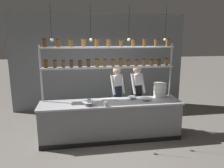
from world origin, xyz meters
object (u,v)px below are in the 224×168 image
(prep_bowl_near_left, at_px, (89,104))
(chef_center, at_px, (137,92))
(chef_left, at_px, (117,92))
(serving_cup_front, at_px, (106,104))
(cutting_board, at_px, (110,100))
(spice_shelf_unit, at_px, (108,59))
(prep_bowl_center_back, at_px, (146,99))
(serving_cup_by_board, at_px, (89,100))
(container_stack, at_px, (160,90))
(prep_bowl_center_front, at_px, (132,98))

(prep_bowl_near_left, bearing_deg, chef_center, 30.23)
(prep_bowl_near_left, bearing_deg, chef_left, 49.13)
(chef_center, bearing_deg, serving_cup_front, -151.07)
(chef_center, bearing_deg, cutting_board, -165.54)
(chef_left, bearing_deg, chef_center, -34.72)
(spice_shelf_unit, relative_size, prep_bowl_near_left, 11.12)
(chef_center, xyz_separation_m, prep_bowl_center_back, (0.05, -0.65, -0.03))
(chef_center, xyz_separation_m, serving_cup_by_board, (-1.32, -0.56, -0.02))
(spice_shelf_unit, xyz_separation_m, chef_center, (0.82, 0.29, -0.92))
(container_stack, relative_size, cutting_board, 0.90)
(prep_bowl_near_left, relative_size, serving_cup_by_board, 3.08)
(cutting_board, bearing_deg, serving_cup_front, -109.06)
(cutting_board, height_order, prep_bowl_center_front, prep_bowl_center_front)
(spice_shelf_unit, distance_m, chef_left, 1.11)
(chef_center, bearing_deg, serving_cup_by_board, -171.35)
(chef_left, relative_size, prep_bowl_center_front, 6.99)
(prep_bowl_center_front, relative_size, prep_bowl_center_back, 0.98)
(serving_cup_by_board, bearing_deg, container_stack, 6.18)
(chef_center, xyz_separation_m, cutting_board, (-0.81, -0.45, -0.05))
(chef_center, height_order, serving_cup_by_board, chef_center)
(container_stack, bearing_deg, serving_cup_front, -159.40)
(chef_center, relative_size, prep_bowl_center_back, 7.08)
(prep_bowl_center_front, bearing_deg, chef_center, 62.46)
(container_stack, relative_size, prep_bowl_center_front, 1.52)
(chef_center, bearing_deg, prep_bowl_center_front, -131.95)
(chef_left, height_order, cutting_board, chef_left)
(chef_left, distance_m, prep_bowl_near_left, 1.25)
(prep_bowl_near_left, bearing_deg, cutting_board, 32.28)
(cutting_board, relative_size, serving_cup_by_board, 4.20)
(chef_left, xyz_separation_m, prep_bowl_near_left, (-0.82, -0.94, 0.01))
(chef_center, relative_size, serving_cup_front, 16.64)
(chef_center, bearing_deg, container_stack, -49.84)
(spice_shelf_unit, relative_size, chef_center, 1.92)
(prep_bowl_center_back, xyz_separation_m, serving_cup_front, (-1.02, -0.27, 0.02))
(serving_cup_by_board, bearing_deg, prep_bowl_near_left, -95.62)
(chef_center, height_order, cutting_board, chef_center)
(prep_bowl_center_front, height_order, prep_bowl_center_back, prep_bowl_center_back)
(container_stack, height_order, cutting_board, container_stack)
(chef_center, relative_size, prep_bowl_center_front, 7.24)
(prep_bowl_near_left, height_order, serving_cup_by_board, serving_cup_by_board)
(chef_left, height_order, container_stack, chef_left)
(chef_center, xyz_separation_m, container_stack, (0.51, -0.36, 0.11))
(chef_left, relative_size, prep_bowl_center_back, 6.85)
(chef_left, distance_m, serving_cup_by_board, 1.08)
(prep_bowl_center_front, bearing_deg, serving_cup_front, -148.17)
(chef_center, relative_size, serving_cup_by_board, 17.89)
(spice_shelf_unit, bearing_deg, prep_bowl_near_left, -136.69)
(chef_center, xyz_separation_m, serving_cup_front, (-0.98, -0.92, -0.01))
(serving_cup_by_board, bearing_deg, cutting_board, 12.57)
(container_stack, distance_m, prep_bowl_near_left, 1.90)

